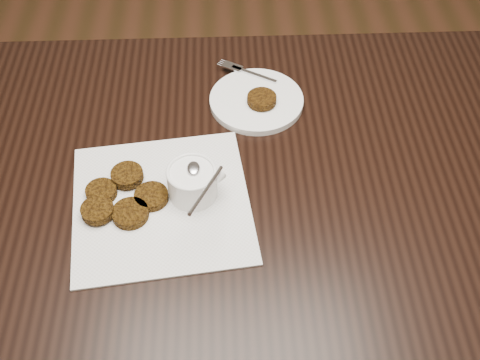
% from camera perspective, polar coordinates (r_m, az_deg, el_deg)
% --- Properties ---
extents(table, '(1.39, 0.89, 0.75)m').
position_cam_1_polar(table, '(1.39, -2.99, -10.35)').
color(table, black).
rests_on(table, floor).
extents(napkin, '(0.34, 0.34, 0.00)m').
position_cam_1_polar(napkin, '(1.06, -7.60, -2.23)').
color(napkin, white).
rests_on(napkin, table).
extents(sauce_ramekin, '(0.13, 0.13, 0.12)m').
position_cam_1_polar(sauce_ramekin, '(1.02, -4.74, 0.94)').
color(sauce_ramekin, white).
rests_on(sauce_ramekin, napkin).
extents(patty_cluster, '(0.22, 0.22, 0.02)m').
position_cam_1_polar(patty_cluster, '(1.06, -11.62, -1.73)').
color(patty_cluster, '#603C0C').
rests_on(patty_cluster, napkin).
extents(plate_with_patty, '(0.27, 0.27, 0.03)m').
position_cam_1_polar(plate_with_patty, '(1.23, 1.61, 7.92)').
color(plate_with_patty, white).
rests_on(plate_with_patty, table).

